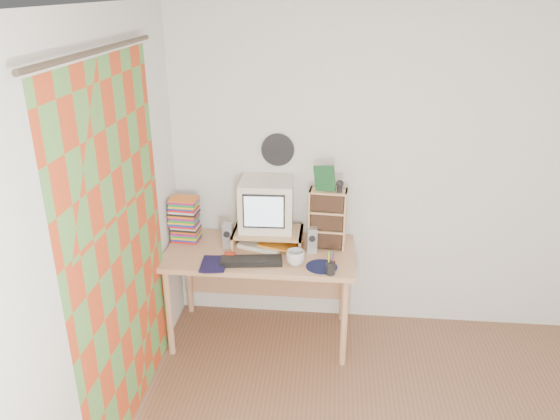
% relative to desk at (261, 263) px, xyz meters
% --- Properties ---
extents(ceiling, '(3.50, 3.50, 0.00)m').
position_rel_desk_xyz_m(ceiling, '(1.03, -1.44, 1.88)').
color(ceiling, white).
rests_on(ceiling, back_wall).
extents(back_wall, '(3.50, 0.00, 3.50)m').
position_rel_desk_xyz_m(back_wall, '(1.03, 0.31, 0.63)').
color(back_wall, white).
rests_on(back_wall, floor).
extents(left_wall, '(0.00, 3.50, 3.50)m').
position_rel_desk_xyz_m(left_wall, '(-0.72, -1.44, 0.63)').
color(left_wall, white).
rests_on(left_wall, floor).
extents(curtain, '(0.00, 2.20, 2.20)m').
position_rel_desk_xyz_m(curtain, '(-0.68, -0.96, 0.53)').
color(curtain, '#C8421C').
rests_on(curtain, left_wall).
extents(wall_disc, '(0.25, 0.02, 0.25)m').
position_rel_desk_xyz_m(wall_disc, '(0.10, 0.29, 0.81)').
color(wall_disc, black).
rests_on(wall_disc, back_wall).
extents(desk, '(1.40, 0.70, 0.75)m').
position_rel_desk_xyz_m(desk, '(0.00, 0.00, 0.00)').
color(desk, tan).
rests_on(desk, floor).
extents(monitor_riser, '(0.52, 0.30, 0.12)m').
position_rel_desk_xyz_m(monitor_riser, '(0.05, 0.04, 0.23)').
color(monitor_riser, tan).
rests_on(monitor_riser, desk).
extents(crt_monitor, '(0.41, 0.41, 0.37)m').
position_rel_desk_xyz_m(crt_monitor, '(0.03, 0.09, 0.44)').
color(crt_monitor, silver).
rests_on(crt_monitor, monitor_riser).
extents(speaker_left, '(0.07, 0.07, 0.19)m').
position_rel_desk_xyz_m(speaker_left, '(-0.24, -0.03, 0.23)').
color(speaker_left, '#A6A6AA').
rests_on(speaker_left, desk).
extents(speaker_right, '(0.08, 0.08, 0.19)m').
position_rel_desk_xyz_m(speaker_right, '(0.39, -0.03, 0.23)').
color(speaker_right, '#A6A6AA').
rests_on(speaker_right, desk).
extents(keyboard, '(0.45, 0.20, 0.03)m').
position_rel_desk_xyz_m(keyboard, '(-0.03, -0.26, 0.15)').
color(keyboard, black).
rests_on(keyboard, desk).
extents(dvd_stack, '(0.21, 0.16, 0.29)m').
position_rel_desk_xyz_m(dvd_stack, '(-0.59, 0.07, 0.28)').
color(dvd_stack, brown).
rests_on(dvd_stack, desk).
extents(cd_rack, '(0.28, 0.17, 0.46)m').
position_rel_desk_xyz_m(cd_rack, '(0.49, 0.06, 0.36)').
color(cd_rack, tan).
rests_on(cd_rack, desk).
extents(mug, '(0.16, 0.16, 0.11)m').
position_rel_desk_xyz_m(mug, '(0.28, -0.25, 0.19)').
color(mug, silver).
rests_on(mug, desk).
extents(diary, '(0.23, 0.17, 0.04)m').
position_rel_desk_xyz_m(diary, '(-0.38, -0.33, 0.16)').
color(diary, black).
rests_on(diary, desk).
extents(mousepad, '(0.23, 0.23, 0.00)m').
position_rel_desk_xyz_m(mousepad, '(0.47, -0.27, 0.14)').
color(mousepad, '#0F1133').
rests_on(mousepad, desk).
extents(pen_cup, '(0.08, 0.08, 0.13)m').
position_rel_desk_xyz_m(pen_cup, '(0.53, -0.36, 0.20)').
color(pen_cup, black).
rests_on(pen_cup, desk).
extents(papers, '(0.39, 0.34, 0.04)m').
position_rel_desk_xyz_m(papers, '(0.07, 0.03, 0.16)').
color(papers, white).
rests_on(papers, desk).
extents(red_box, '(0.08, 0.05, 0.04)m').
position_rel_desk_xyz_m(red_box, '(-0.20, -0.20, 0.15)').
color(red_box, '#B82C13').
rests_on(red_box, desk).
extents(game_box, '(0.15, 0.07, 0.19)m').
position_rel_desk_xyz_m(game_box, '(0.46, 0.04, 0.68)').
color(game_box, '#164F25').
rests_on(game_box, cd_rack).
extents(webcam, '(0.06, 0.06, 0.09)m').
position_rel_desk_xyz_m(webcam, '(0.57, 0.02, 0.64)').
color(webcam, black).
rests_on(webcam, cd_rack).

